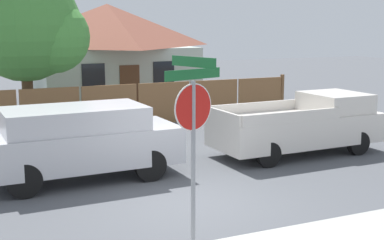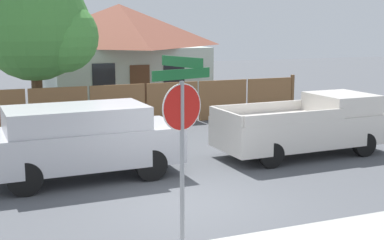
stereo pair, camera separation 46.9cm
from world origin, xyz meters
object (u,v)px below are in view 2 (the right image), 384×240
object	(u,v)px
oak_tree	(40,28)
stop_sign	(182,127)
house	(120,51)
orange_pickup	(307,126)
red_suv	(81,139)

from	to	relation	value
oak_tree	stop_sign	xyz separation A→B (m)	(0.52, -12.88, -1.36)
house	oak_tree	distance (m)	7.47
oak_tree	orange_pickup	size ratio (longest dim) A/B	1.12
red_suv	orange_pickup	distance (m)	6.58
house	stop_sign	distance (m)	19.16
orange_pickup	stop_sign	xyz separation A→B (m)	(-6.09, -5.62, 1.42)
oak_tree	red_suv	bearing A→B (deg)	-89.83
oak_tree	red_suv	xyz separation A→B (m)	(0.02, -7.26, -2.64)
red_suv	orange_pickup	bearing A→B (deg)	-1.60
house	orange_pickup	xyz separation A→B (m)	(2.15, -13.13, -1.61)
red_suv	stop_sign	size ratio (longest dim) A/B	1.46
orange_pickup	oak_tree	bearing A→B (deg)	130.66
house	oak_tree	size ratio (longest dim) A/B	1.35
oak_tree	orange_pickup	world-z (taller)	oak_tree
oak_tree	orange_pickup	distance (m)	10.19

